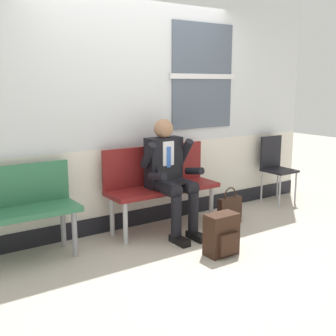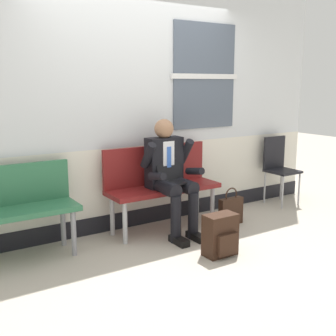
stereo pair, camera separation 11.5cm
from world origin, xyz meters
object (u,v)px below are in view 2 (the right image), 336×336
handbag (231,210)px  person_seated (170,174)px  folding_chair (278,164)px  bench_with_person (160,180)px  bench_empty (17,204)px  backpack (221,235)px

handbag → person_seated: bearing=168.6°
person_seated → folding_chair: person_seated is taller
bench_with_person → handbag: bench_with_person is taller
bench_with_person → person_seated: person_seated is taller
person_seated → bench_empty: bearing=172.9°
bench_with_person → person_seated: (-0.00, -0.20, 0.11)m
handbag → folding_chair: bearing=17.4°
bench_with_person → handbag: 0.91m
bench_with_person → person_seated: bearing=-90.0°
backpack → bench_empty: bearing=149.0°
person_seated → handbag: 0.91m
bench_empty → backpack: (1.63, -0.98, -0.33)m
folding_chair → backpack: bearing=-151.5°
backpack → handbag: (0.68, 0.63, -0.03)m
person_seated → folding_chair: size_ratio=1.37×
handbag → folding_chair: (1.15, 0.36, 0.38)m
bench_empty → person_seated: 1.58m
bench_empty → handbag: (2.31, -0.35, -0.36)m
bench_empty → handbag: 2.36m
handbag → folding_chair: folding_chair is taller
person_seated → backpack: person_seated is taller
bench_with_person → backpack: 1.05m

